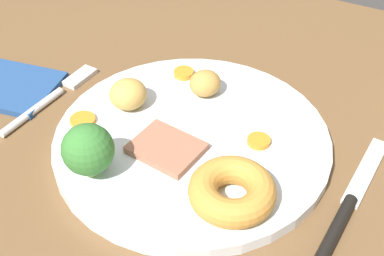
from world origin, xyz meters
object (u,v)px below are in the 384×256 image
(yorkshire_pudding, at_px, (232,191))
(fork, at_px, (53,97))
(folded_napkin, at_px, (11,87))
(meat_slice_main, at_px, (167,148))
(broccoli_floret, at_px, (88,150))
(dinner_plate, at_px, (192,140))
(carrot_coin_back, at_px, (259,141))
(carrot_coin_side, at_px, (83,120))
(knife, at_px, (348,206))
(carrot_coin_front, at_px, (184,73))
(roast_potato_right, at_px, (128,94))
(roast_potato_left, at_px, (205,83))

(yorkshire_pudding, distance_m, fork, 0.27)
(yorkshire_pudding, bearing_deg, folded_napkin, 171.36)
(meat_slice_main, bearing_deg, broccoli_floret, -128.63)
(dinner_plate, xyz_separation_m, carrot_coin_back, (0.07, 0.02, 0.01))
(carrot_coin_side, xyz_separation_m, broccoli_floret, (0.06, -0.06, 0.03))
(yorkshire_pudding, bearing_deg, carrot_coin_side, 171.87)
(meat_slice_main, bearing_deg, carrot_coin_side, -178.49)
(knife, bearing_deg, carrot_coin_side, 99.13)
(carrot_coin_front, bearing_deg, roast_potato_right, -107.90)
(roast_potato_right, xyz_separation_m, carrot_coin_side, (-0.03, -0.05, -0.01))
(carrot_coin_front, distance_m, carrot_coin_side, 0.14)
(carrot_coin_front, height_order, fork, carrot_coin_front)
(roast_potato_right, relative_size, broccoli_floret, 0.75)
(carrot_coin_front, xyz_separation_m, folded_napkin, (-0.18, -0.11, -0.01))
(broccoli_floret, distance_m, fork, 0.16)
(carrot_coin_back, distance_m, broccoli_floret, 0.18)
(roast_potato_left, distance_m, folded_napkin, 0.24)
(yorkshire_pudding, height_order, carrot_coin_front, yorkshire_pudding)
(dinner_plate, bearing_deg, roast_potato_right, 172.81)
(carrot_coin_side, xyz_separation_m, folded_napkin, (-0.13, 0.02, -0.01))
(knife, bearing_deg, fork, 93.37)
(meat_slice_main, relative_size, fork, 0.45)
(dinner_plate, height_order, roast_potato_right, roast_potato_right)
(fork, distance_m, folded_napkin, 0.06)
(meat_slice_main, xyz_separation_m, folded_napkin, (-0.23, 0.02, -0.01))
(roast_potato_right, bearing_deg, broccoli_floret, -76.17)
(carrot_coin_back, xyz_separation_m, fork, (-0.25, -0.03, -0.01))
(dinner_plate, height_order, carrot_coin_front, carrot_coin_front)
(meat_slice_main, xyz_separation_m, yorkshire_pudding, (0.09, -0.03, 0.01))
(meat_slice_main, xyz_separation_m, fork, (-0.17, 0.03, -0.01))
(roast_potato_left, bearing_deg, yorkshire_pudding, -54.67)
(roast_potato_right, bearing_deg, knife, -4.85)
(meat_slice_main, relative_size, carrot_coin_front, 2.84)
(carrot_coin_side, xyz_separation_m, fork, (-0.07, 0.03, -0.01))
(meat_slice_main, relative_size, broccoli_floret, 1.21)
(fork, bearing_deg, knife, -86.99)
(fork, height_order, knife, knife)
(dinner_plate, relative_size, yorkshire_pudding, 3.62)
(carrot_coin_back, distance_m, carrot_coin_side, 0.19)
(meat_slice_main, xyz_separation_m, broccoli_floret, (-0.05, -0.06, 0.03))
(yorkshire_pudding, relative_size, fork, 0.53)
(dinner_plate, xyz_separation_m, knife, (0.17, -0.01, -0.00))
(yorkshire_pudding, distance_m, broccoli_floret, 0.14)
(roast_potato_left, height_order, carrot_coin_back, roast_potato_left)
(carrot_coin_back, distance_m, folded_napkin, 0.31)
(carrot_coin_side, distance_m, broccoli_floret, 0.09)
(carrot_coin_side, bearing_deg, carrot_coin_back, 17.64)
(meat_slice_main, bearing_deg, fork, 171.10)
(roast_potato_right, relative_size, folded_napkin, 0.39)
(dinner_plate, xyz_separation_m, carrot_coin_side, (-0.12, -0.04, 0.01))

